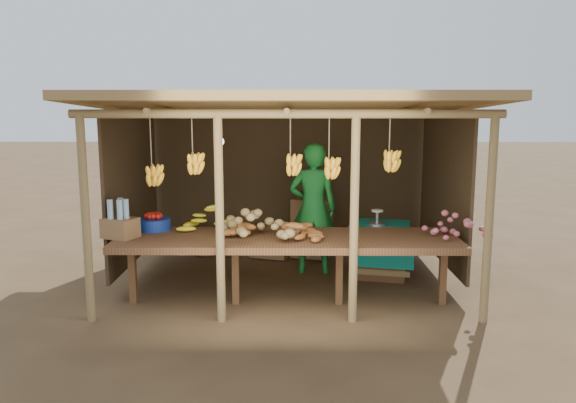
{
  "coord_description": "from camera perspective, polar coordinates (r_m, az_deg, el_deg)",
  "views": [
    {
      "loc": [
        0.06,
        -7.22,
        2.27
      ],
      "look_at": [
        0.0,
        0.0,
        1.05
      ],
      "focal_mm": 35.0,
      "sensor_mm": 36.0,
      "label": 1
    }
  ],
  "objects": [
    {
      "name": "stall_structure",
      "position": [
        7.18,
        -0.22,
        6.76
      ],
      "size": [
        4.7,
        3.5,
        2.43
      ],
      "color": "olive",
      "rests_on": "ground"
    },
    {
      "name": "sweet_potato_heap",
      "position": [
        6.4,
        -1.79,
        -2.05
      ],
      "size": [
        1.16,
        0.88,
        0.36
      ],
      "primitive_type": null,
      "rotation": [
        0.0,
        0.0,
        -0.28
      ],
      "color": "#A25F29",
      "rests_on": "counter"
    },
    {
      "name": "banana_pile",
      "position": [
        6.85,
        -7.81,
        -1.4
      ],
      "size": [
        0.69,
        0.55,
        0.35
      ],
      "primitive_type": null,
      "rotation": [
        0.0,
        0.0,
        0.36
      ],
      "color": "#FFF428",
      "rests_on": "counter"
    },
    {
      "name": "bottle_box",
      "position": [
        6.64,
        -16.7,
        -2.08
      ],
      "size": [
        0.44,
        0.4,
        0.45
      ],
      "color": "brown",
      "rests_on": "counter"
    },
    {
      "name": "tarp_crate",
      "position": [
        7.71,
        9.24,
        -4.68
      ],
      "size": [
        0.92,
        0.84,
        0.94
      ],
      "color": "brown",
      "rests_on": "ground"
    },
    {
      "name": "burlap_sacks",
      "position": [
        8.73,
        -7.24,
        -3.88
      ],
      "size": [
        0.8,
        0.42,
        0.57
      ],
      "color": "#44341F",
      "rests_on": "ground"
    },
    {
      "name": "potato_heap",
      "position": [
        6.31,
        -3.61,
        -2.18
      ],
      "size": [
        1.13,
        0.78,
        0.37
      ],
      "primitive_type": null,
      "rotation": [
        0.0,
        0.0,
        0.15
      ],
      "color": "olive",
      "rests_on": "counter"
    },
    {
      "name": "vendor",
      "position": [
        7.68,
        2.54,
        -0.71
      ],
      "size": [
        0.66,
        0.43,
        1.8
      ],
      "primitive_type": "imported",
      "rotation": [
        0.0,
        0.0,
        3.15
      ],
      "color": "#1A772D",
      "rests_on": "ground"
    },
    {
      "name": "counter",
      "position": [
        6.45,
        -0.07,
        -4.13
      ],
      "size": [
        3.9,
        1.05,
        0.8
      ],
      "color": "brown",
      "rests_on": "ground"
    },
    {
      "name": "tomato_basin",
      "position": [
        6.97,
        -13.48,
        -2.12
      ],
      "size": [
        0.4,
        0.4,
        0.21
      ],
      "rotation": [
        0.0,
        0.0,
        -0.31
      ],
      "color": "navy",
      "rests_on": "counter"
    },
    {
      "name": "ground",
      "position": [
        7.57,
        0.0,
        -7.87
      ],
      "size": [
        60.0,
        60.0,
        0.0
      ],
      "primitive_type": "plane",
      "color": "brown",
      "rests_on": "ground"
    },
    {
      "name": "carton_stack",
      "position": [
        8.54,
        1.08,
        -3.11
      ],
      "size": [
        1.27,
        0.59,
        0.89
      ],
      "color": "brown",
      "rests_on": "ground"
    },
    {
      "name": "onion_heap",
      "position": [
        6.57,
        16.74,
        -2.15
      ],
      "size": [
        0.85,
        0.53,
        0.36
      ],
      "primitive_type": null,
      "rotation": [
        0.0,
        0.0,
        0.05
      ],
      "color": "#CD6374",
      "rests_on": "counter"
    }
  ]
}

